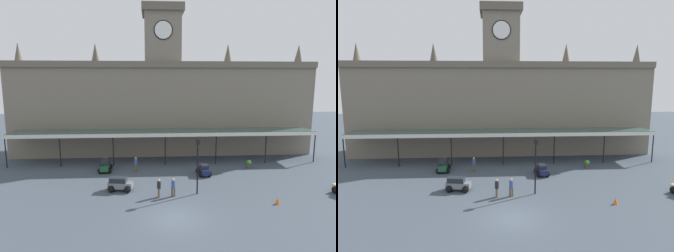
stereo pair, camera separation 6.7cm
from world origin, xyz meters
TOP-DOWN VIEW (x-y plane):
  - ground_plane at (0.00, 0.00)m, footprint 140.00×140.00m
  - station_building at (0.00, 20.33)m, footprint 40.70×6.33m
  - entrance_canopy at (0.00, 14.94)m, footprint 37.64×3.26m
  - car_green_estate at (-6.89, 11.52)m, footprint 1.59×2.28m
  - car_grey_estate at (-4.63, 5.68)m, footprint 2.36×1.77m
  - car_navy_sedan at (3.99, 9.58)m, footprint 1.61×2.10m
  - pedestrian_near_entrance at (-1.05, 3.92)m, footprint 0.34×0.38m
  - pedestrian_beside_cars at (0.21, 4.03)m, footprint 0.39×0.34m
  - pedestrian_crossing_forecourt at (-3.44, 11.24)m, footprint 0.36×0.34m
  - victorian_lamppost at (2.43, 4.50)m, footprint 0.30×0.30m
  - traffic_cone at (8.77, 1.93)m, footprint 0.40×0.40m
  - planter_by_canopy at (9.75, 11.73)m, footprint 0.60×0.60m

SIDE VIEW (x-z plane):
  - ground_plane at x=0.00m, z-range 0.00..0.00m
  - traffic_cone at x=8.77m, z-range 0.00..0.55m
  - planter_by_canopy at x=9.75m, z-range 0.01..0.97m
  - car_navy_sedan at x=3.99m, z-range -0.09..1.10m
  - car_green_estate at x=-6.89m, z-range -0.07..1.20m
  - car_grey_estate at x=-4.63m, z-range -0.07..1.20m
  - pedestrian_near_entrance at x=-1.05m, z-range 0.07..1.74m
  - pedestrian_beside_cars at x=0.21m, z-range 0.07..1.74m
  - pedestrian_crossing_forecourt at x=-3.44m, z-range 0.07..1.74m
  - victorian_lamppost at x=2.43m, z-range 0.61..5.79m
  - entrance_canopy at x=0.00m, z-range 1.85..5.83m
  - station_building at x=0.00m, z-range -3.09..16.90m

